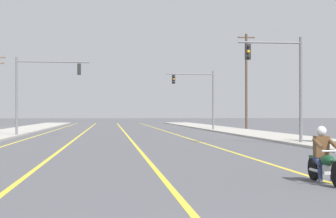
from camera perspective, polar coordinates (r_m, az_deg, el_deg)
lane_stripe_center at (r=51.08m, az=-4.48°, el=-2.46°), size 0.16×100.00×0.01m
lane_stripe_left at (r=51.11m, az=-8.77°, el=-2.46°), size 0.16×100.00×0.01m
lane_stripe_right at (r=51.37m, az=0.19°, el=-2.45°), size 0.16×100.00×0.01m
lane_stripe_far_left at (r=51.38m, az=-12.54°, el=-2.44°), size 0.16×100.00×0.01m
sidewalk_kerb_right at (r=47.69m, az=8.93°, el=-2.52°), size 4.40×110.00×0.14m
motorcycle_with_rider at (r=14.67m, az=15.92°, el=-5.14°), size 0.70×2.19×1.46m
traffic_signal_near_right at (r=32.31m, az=11.87°, el=3.52°), size 3.76×0.37×6.20m
traffic_signal_near_left at (r=44.37m, az=-13.25°, el=2.60°), size 5.74×0.59×6.20m
traffic_signal_mid_right at (r=57.02m, az=3.31°, el=1.87°), size 5.01×0.62×6.20m
utility_pole_right_far at (r=60.51m, az=8.11°, el=2.98°), size 1.91×0.26×10.46m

